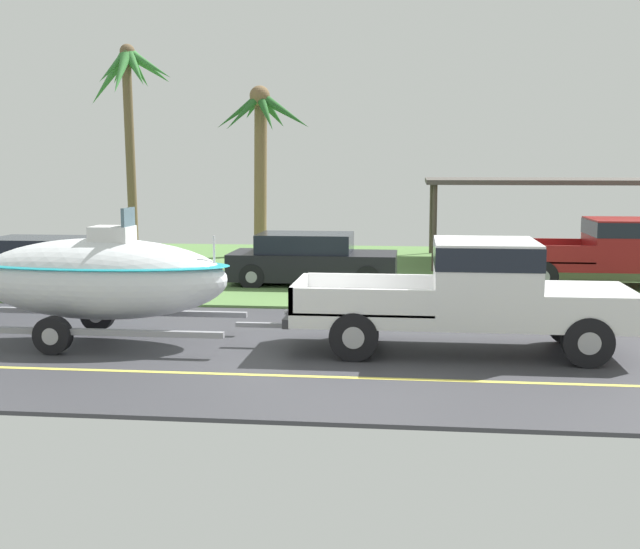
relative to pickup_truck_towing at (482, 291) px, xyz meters
name	(u,v)px	position (x,y,z in m)	size (l,w,h in m)	color
ground	(370,283)	(-2.36, 8.20, -1.07)	(36.00, 22.00, 0.11)	#38383D
pickup_truck_towing	(482,291)	(0.00, 0.00, 0.00)	(5.85, 2.02, 1.91)	silver
boat_on_trailer	(100,278)	(-6.70, 0.00, 0.11)	(5.93, 2.22, 2.42)	gray
parked_pickup_background	(620,249)	(4.08, 7.81, -0.04)	(5.77, 2.12, 1.80)	maroon
parked_sedan_near	(311,260)	(-3.85, 7.42, -0.38)	(4.34, 1.95, 1.38)	black
parked_sedan_far	(50,266)	(-10.12, 5.40, -0.38)	(4.40, 1.93, 1.38)	#234C89
carport_awning	(553,182)	(3.15, 12.91, 1.56)	(7.99, 5.50, 2.72)	#4C4238
palm_tree_near_left	(130,91)	(-10.53, 12.76, 4.51)	(3.07, 3.47, 7.06)	brown
palm_tree_near_right	(262,135)	(-6.40, 14.26, 3.12)	(3.43, 3.01, 5.84)	brown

